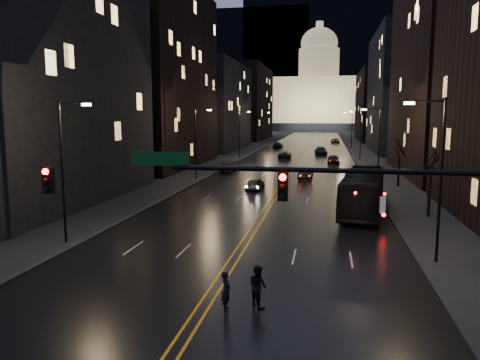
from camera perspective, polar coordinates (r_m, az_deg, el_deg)
The scene contains 36 objects.
ground at distance 18.69m, azimuth -6.26°, elevation -17.71°, with size 900.00×900.00×0.00m, color black.
road at distance 146.43m, azimuth 8.50°, elevation 4.66°, with size 20.00×320.00×0.02m, color black.
sidewalk_left at distance 147.56m, azimuth 3.04°, elevation 4.79°, with size 8.00×320.00×0.16m, color black.
sidewalk_right at distance 146.62m, azimuth 13.99°, elevation 4.55°, with size 8.00×320.00×0.16m, color black.
center_line at distance 146.43m, azimuth 8.50°, elevation 4.67°, with size 0.62×320.00×0.01m, color orange.
building_left_near at distance 46.21m, azimuth -24.22°, elevation 10.86°, with size 12.00×28.00×22.00m, color black.
building_left_mid at distance 75.00m, azimuth -10.08°, elevation 12.32°, with size 12.00×30.00×28.00m, color black.
building_left_far at distance 111.21m, azimuth -3.11°, elevation 8.89°, with size 12.00×34.00×20.00m, color black.
building_left_dist at distance 158.31m, azimuth 1.00°, elevation 9.32°, with size 12.00×40.00×24.00m, color black.
building_right_tall at distance 68.92m, azimuth 24.81°, elevation 16.32°, with size 12.00×30.00×38.00m, color black.
building_right_mid at distance 109.42m, azimuth 19.15°, elevation 10.06°, with size 12.00×34.00×26.00m, color black.
building_right_dist at distance 156.98m, azimuth 16.48°, elevation 8.65°, with size 12.00×40.00×22.00m, color black.
mountain_ridge at distance 401.73m, azimuth 15.93°, elevation 15.76°, with size 520.00×60.00×130.00m, color black.
capitol at distance 266.33m, azimuth 9.49°, elevation 9.75°, with size 90.00×50.00×58.50m.
traffic_signal at distance 16.42m, azimuth 13.64°, elevation -2.73°, with size 17.29×0.45×7.00m.
streetlamp_right_near at distance 26.94m, azimuth 22.95°, elevation 0.92°, with size 2.13×0.25×9.00m.
streetlamp_left_near at distance 30.65m, azimuth -20.58°, elevation 1.81°, with size 2.13×0.25×9.00m.
streetlamp_right_mid at distance 56.51m, azimuth 16.42°, elevation 4.56°, with size 2.13×0.25×9.00m.
streetlamp_left_mid at distance 58.37m, azimuth -5.27°, elevation 4.94°, with size 2.13×0.25×9.00m.
streetlamp_right_far at distance 86.38m, azimuth 14.38°, elevation 5.68°, with size 2.13×0.25×9.00m.
streetlamp_left_far at distance 87.60m, azimuth 0.06°, elevation 5.95°, with size 2.13×0.25×9.00m.
streetlamp_right_dist at distance 116.31m, azimuth 13.39°, elevation 6.22°, with size 2.13×0.25×9.00m.
streetlamp_left_dist at distance 117.23m, azimuth 2.71°, elevation 6.44°, with size 2.13×0.25×9.00m.
tree_right_mid at distance 39.13m, azimuth 22.28°, elevation 2.12°, with size 2.40×2.40×6.65m.
tree_right_far at distance 54.84m, azimuth 18.89°, elevation 3.78°, with size 2.40×2.40×6.65m.
bus at distance 40.25m, azimuth 14.77°, elevation -1.36°, with size 2.97×12.71×3.54m, color black.
oncoming_car_a at distance 50.45m, azimuth 1.83°, elevation -0.49°, with size 1.66×4.13×1.41m, color black.
oncoming_car_b at distance 66.01m, azimuth -1.39°, elevation 1.54°, with size 1.59×4.57×1.51m, color black.
oncoming_car_c at distance 88.97m, azimuth 5.48°, elevation 3.09°, with size 2.20×4.76×1.32m, color black.
oncoming_car_d at distance 116.95m, azimuth 4.61°, elevation 4.28°, with size 2.03×4.99×1.45m, color black.
receding_car_a at distance 59.61m, azimuth 8.00°, elevation 0.74°, with size 1.51×4.32×1.42m, color black.
receding_car_b at distance 78.76m, azimuth 11.32°, elevation 2.46°, with size 1.91×4.74×1.61m, color black.
receding_car_c at distance 97.39m, azimuth 9.83°, elevation 3.50°, with size 2.22×5.47×1.59m, color black.
receding_car_d at distance 139.42m, azimuth 11.53°, elevation 4.72°, with size 2.35×5.10×1.42m, color black.
pedestrian_a at distance 19.94m, azimuth -1.69°, elevation -13.36°, with size 0.61×0.40×1.67m, color black.
pedestrian_b at distance 20.26m, azimuth 2.20°, elevation -12.79°, with size 0.88×0.49×1.82m, color black.
Camera 1 is at (4.94, -16.13, 8.07)m, focal length 35.00 mm.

